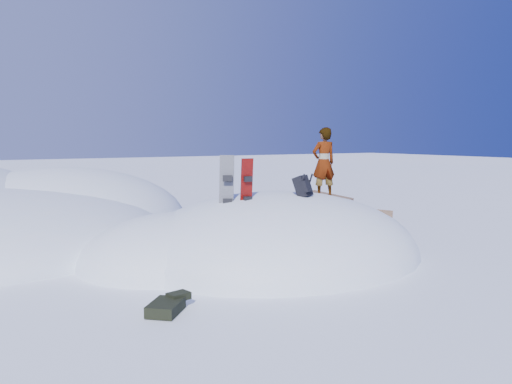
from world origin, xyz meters
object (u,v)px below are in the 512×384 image
snowboard_red (247,191)px  backpack (303,187)px  snowboard_dark (227,193)px  person (324,163)px

snowboard_red → backpack: 1.32m
snowboard_dark → person: 3.05m
snowboard_dark → person: bearing=44.6°
snowboard_red → person: bearing=16.6°
snowboard_red → snowboard_dark: 0.43m
snowboard_red → person: size_ratio=0.83×
snowboard_dark → person: (2.97, 0.44, 0.55)m
snowboard_red → backpack: snowboard_red is taller
snowboard_red → backpack: size_ratio=2.56×
snowboard_red → backpack: (1.29, -0.29, 0.07)m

